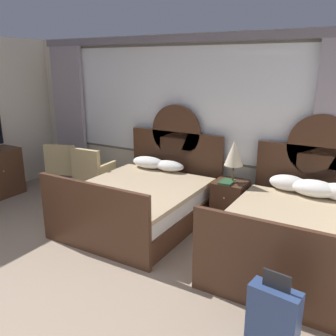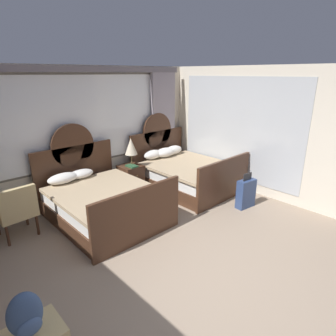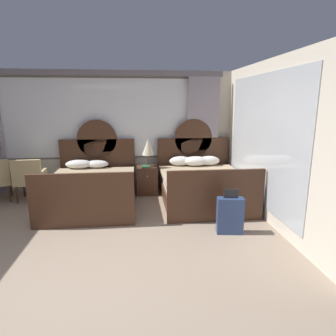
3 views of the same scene
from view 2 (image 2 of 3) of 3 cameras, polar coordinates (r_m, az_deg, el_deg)
name	(u,v)px [view 2 (image 2 of 3)]	position (r m, az deg, el deg)	size (l,w,h in m)	color
ground_plane	(218,293)	(3.83, 10.07, -23.48)	(24.00, 24.00, 0.00)	gray
wall_back_window	(70,133)	(5.93, -19.17, 6.75)	(6.12, 0.22, 2.70)	beige
wall_right_mirror	(250,131)	(6.43, 16.16, 7.12)	(0.08, 4.31, 2.70)	beige
bed_near_window	(102,201)	(5.30, -13.13, -6.51)	(1.67, 2.12, 1.63)	#472B1C
bed_near_mirror	(185,173)	(6.58, 3.45, -0.94)	(1.67, 2.12, 1.63)	#472B1C
nightstand_between_beds	(131,179)	(6.35, -7.48, -2.18)	(0.45, 0.48, 0.62)	#472B1C
table_lamp_on_nightstand	(131,147)	(6.14, -7.46, 4.28)	(0.27, 0.27, 0.61)	brown
book_on_nightstand	(132,166)	(6.16, -7.29, 0.40)	(0.18, 0.26, 0.03)	#285133
armchair_by_window_left	(16,209)	(5.15, -28.27, -7.22)	(0.59, 0.59, 0.89)	tan
backpack_on_bench	(25,316)	(2.89, -26.75, -25.02)	(0.29, 0.22, 0.42)	#33476B
suitcase_on_floor	(246,193)	(5.81, 15.40, -4.96)	(0.42, 0.22, 0.72)	navy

